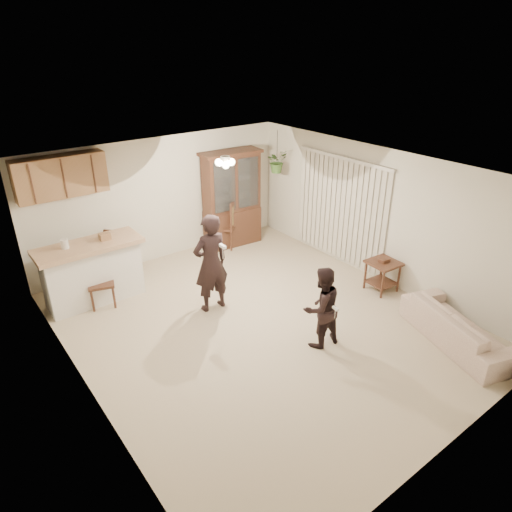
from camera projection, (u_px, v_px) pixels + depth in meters
floor at (260, 323)px, 7.45m from camera, size 6.50×6.50×0.00m
ceiling at (261, 174)px, 6.36m from camera, size 5.50×6.50×0.02m
wall_back at (162, 199)px, 9.23m from camera, size 5.50×0.02×2.50m
wall_front at (459, 366)px, 4.58m from camera, size 5.50×0.02×2.50m
wall_left at (78, 316)px, 5.40m from camera, size 0.02×6.50×2.50m
wall_right at (378, 215)px, 8.41m from camera, size 0.02×6.50×2.50m
breakfast_bar at (93, 275)px, 7.90m from camera, size 1.60×0.55×1.00m
bar_top at (88, 246)px, 7.66m from camera, size 1.75×0.70×0.08m
upper_cabinets at (61, 176)px, 7.69m from camera, size 1.50×0.34×0.70m
vertical_blinds at (340, 210)px, 9.10m from camera, size 0.06×2.30×2.10m
ceiling_fixture at (225, 162)px, 7.37m from camera, size 0.36×0.36×0.20m
hanging_plant at (277, 161)px, 9.62m from camera, size 0.43×0.37×0.48m
plant_cord at (277, 146)px, 9.48m from camera, size 0.01×0.01×0.65m
sofa at (460, 322)px, 6.85m from camera, size 1.28×2.01×0.73m
adult at (211, 261)px, 7.50m from camera, size 0.67×0.45×1.80m
child at (321, 306)px, 6.68m from camera, size 0.70×0.57×1.35m
china_hutch at (232, 200)px, 9.89m from camera, size 1.36×0.61×2.09m
side_table at (382, 275)px, 8.31m from camera, size 0.56×0.56×0.64m
chair_bar at (102, 291)px, 7.86m from camera, size 0.54×0.54×0.96m
chair_hutch_left at (113, 267)px, 8.70m from camera, size 0.59×0.59×0.94m
chair_hutch_right at (225, 234)px, 10.06m from camera, size 0.67×0.67×1.07m
controller_adult at (223, 246)px, 7.03m from camera, size 0.05×0.15×0.05m
controller_child at (336, 309)px, 6.40m from camera, size 0.05×0.11×0.03m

